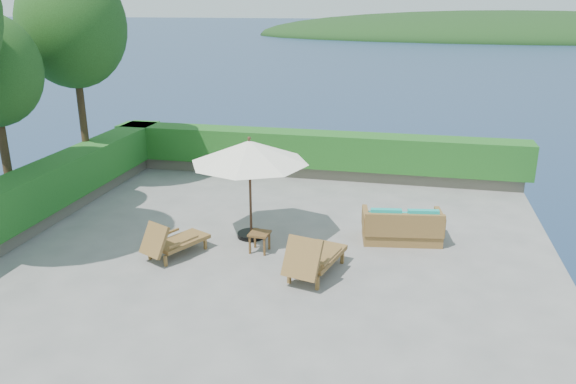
% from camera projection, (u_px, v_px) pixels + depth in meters
% --- Properties ---
extents(ground, '(12.00, 12.00, 0.00)m').
position_uv_depth(ground, '(266.00, 252.00, 11.84)').
color(ground, gray).
rests_on(ground, ground).
extents(foundation, '(12.00, 12.00, 3.00)m').
position_uv_depth(foundation, '(267.00, 316.00, 12.33)').
color(foundation, '#4C453C').
rests_on(foundation, ocean).
extents(ocean, '(600.00, 600.00, 0.00)m').
position_uv_depth(ocean, '(268.00, 372.00, 12.80)').
color(ocean, '#162844').
rests_on(ocean, ground).
extents(offshore_island, '(126.00, 57.60, 12.60)m').
position_uv_depth(offshore_island, '(509.00, 37.00, 137.21)').
color(offshore_island, black).
rests_on(offshore_island, ocean).
extents(planter_wall_far, '(12.00, 0.60, 0.36)m').
position_uv_depth(planter_wall_far, '(312.00, 171.00, 16.96)').
color(planter_wall_far, '#686253').
rests_on(planter_wall_far, ground).
extents(planter_wall_left, '(0.60, 12.00, 0.36)m').
position_uv_depth(planter_wall_left, '(31.00, 223.00, 12.92)').
color(planter_wall_left, '#686253').
rests_on(planter_wall_left, ground).
extents(hedge_far, '(12.40, 0.90, 1.00)m').
position_uv_depth(hedge_far, '(313.00, 149.00, 16.75)').
color(hedge_far, '#1C4A15').
rests_on(hedge_far, planter_wall_far).
extents(hedge_left, '(0.90, 12.40, 1.00)m').
position_uv_depth(hedge_left, '(27.00, 196.00, 12.71)').
color(hedge_left, '#1C4A15').
rests_on(hedge_left, planter_wall_left).
extents(tree_far, '(2.80, 2.80, 6.03)m').
position_uv_depth(tree_far, '(72.00, 27.00, 14.61)').
color(tree_far, '#442E1A').
rests_on(tree_far, ground).
extents(patio_umbrella, '(2.73, 2.73, 2.31)m').
position_uv_depth(patio_umbrella, '(249.00, 153.00, 11.99)').
color(patio_umbrella, black).
rests_on(patio_umbrella, ground).
extents(lounge_left, '(1.17, 1.55, 0.83)m').
position_uv_depth(lounge_left, '(172.00, 241.00, 11.54)').
color(lounge_left, olive).
rests_on(lounge_left, ground).
extents(lounge_right, '(1.07, 1.78, 0.96)m').
position_uv_depth(lounge_right, '(314.00, 257.00, 10.68)').
color(lounge_right, olive).
rests_on(lounge_right, ground).
extents(side_table, '(0.44, 0.44, 0.44)m').
position_uv_depth(side_table, '(260.00, 236.00, 11.75)').
color(side_table, brown).
rests_on(side_table, ground).
extents(wicker_loveseat, '(1.82, 1.11, 0.84)m').
position_uv_depth(wicker_loveseat, '(402.00, 228.00, 12.27)').
color(wicker_loveseat, olive).
rests_on(wicker_loveseat, ground).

